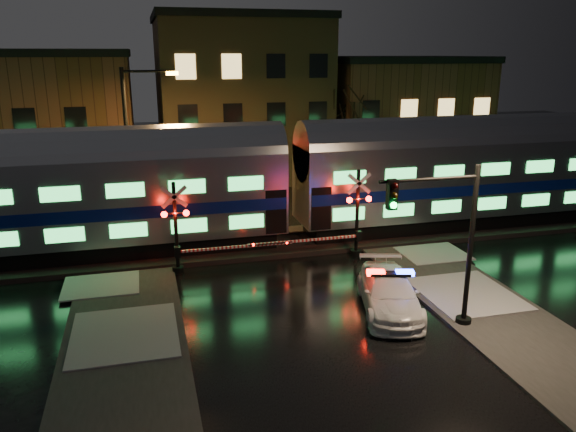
# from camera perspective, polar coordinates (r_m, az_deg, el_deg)

# --- Properties ---
(ground) EXTENTS (120.00, 120.00, 0.00)m
(ground) POSITION_cam_1_polar(r_m,az_deg,el_deg) (23.52, 0.01, -6.92)
(ground) COLOR black
(ground) RESTS_ON ground
(ballast) EXTENTS (90.00, 4.20, 0.24)m
(ballast) POSITION_cam_1_polar(r_m,az_deg,el_deg) (28.02, -2.59, -2.80)
(ballast) COLOR black
(ballast) RESTS_ON ground
(sidewalk_left) EXTENTS (4.00, 20.00, 0.12)m
(sidewalk_left) POSITION_cam_1_polar(r_m,az_deg,el_deg) (17.55, -16.42, -16.08)
(sidewalk_left) COLOR #2D2D2D
(sidewalk_left) RESTS_ON ground
(sidewalk_right) EXTENTS (4.00, 20.00, 0.12)m
(sidewalk_right) POSITION_cam_1_polar(r_m,az_deg,el_deg) (21.22, 22.00, -10.70)
(sidewalk_right) COLOR #2D2D2D
(sidewalk_right) RESTS_ON ground
(building_left) EXTENTS (14.00, 10.00, 9.00)m
(building_left) POSITION_cam_1_polar(r_m,az_deg,el_deg) (43.83, -24.75, 8.55)
(building_left) COLOR #542D21
(building_left) RESTS_ON ground
(building_mid) EXTENTS (12.00, 11.00, 11.50)m
(building_mid) POSITION_cam_1_polar(r_m,az_deg,el_deg) (44.19, -4.98, 11.64)
(building_mid) COLOR brown
(building_mid) RESTS_ON ground
(building_right) EXTENTS (12.00, 10.00, 8.50)m
(building_right) POSITION_cam_1_polar(r_m,az_deg,el_deg) (47.81, 10.95, 9.95)
(building_right) COLOR #542D21
(building_right) RESTS_ON ground
(train) EXTENTS (51.00, 3.12, 5.92)m
(train) POSITION_cam_1_polar(r_m,az_deg,el_deg) (27.45, 0.27, 3.90)
(train) COLOR black
(train) RESTS_ON ballast
(police_car) EXTENTS (3.20, 5.26, 1.59)m
(police_car) POSITION_cam_1_polar(r_m,az_deg,el_deg) (21.29, 10.25, -7.66)
(police_car) COLOR white
(police_car) RESTS_ON ground
(crossing_signal_right) EXTENTS (5.90, 0.66, 4.18)m
(crossing_signal_right) POSITION_cam_1_polar(r_m,az_deg,el_deg) (26.04, 6.36, -0.65)
(crossing_signal_right) COLOR black
(crossing_signal_right) RESTS_ON ground
(crossing_signal_left) EXTENTS (5.74, 0.65, 4.07)m
(crossing_signal_left) POSITION_cam_1_polar(r_m,az_deg,el_deg) (24.47, -10.43, -2.06)
(crossing_signal_left) COLOR black
(crossing_signal_left) RESTS_ON ground
(traffic_light) EXTENTS (3.72, 0.68, 5.76)m
(traffic_light) POSITION_cam_1_polar(r_m,az_deg,el_deg) (19.48, 15.90, -2.93)
(traffic_light) COLOR black
(traffic_light) RESTS_ON ground
(streetlight) EXTENTS (2.87, 0.30, 8.58)m
(streetlight) POSITION_cam_1_polar(r_m,az_deg,el_deg) (30.23, -15.47, 7.47)
(streetlight) COLOR black
(streetlight) RESTS_ON ground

